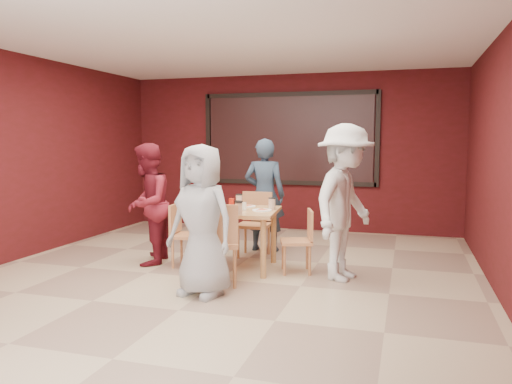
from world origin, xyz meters
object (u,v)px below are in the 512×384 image
(chair_left, at_px, (183,231))
(diner_left, at_px, (147,204))
(dining_table, at_px, (239,217))
(chair_front, at_px, (218,240))
(diner_front, at_px, (202,220))
(diner_right, at_px, (345,203))
(diner_back, at_px, (265,195))
(chair_right, at_px, (302,237))
(chair_back, at_px, (255,220))

(chair_left, bearing_deg, diner_left, -176.78)
(dining_table, xyz_separation_m, chair_front, (0.03, -0.79, -0.14))
(diner_front, relative_size, diner_right, 0.88)
(chair_left, xyz_separation_m, diner_front, (0.71, -1.05, 0.34))
(diner_back, bearing_deg, diner_front, 84.92)
(diner_front, bearing_deg, chair_right, 68.58)
(diner_front, height_order, diner_right, diner_right)
(diner_right, bearing_deg, chair_right, 91.42)
(dining_table, xyz_separation_m, diner_back, (0.02, 1.11, 0.16))
(dining_table, distance_m, diner_left, 1.24)
(diner_left, xyz_separation_m, diner_right, (2.57, 0.00, 0.11))
(dining_table, height_order, chair_back, dining_table)
(diner_left, relative_size, diner_right, 0.88)
(chair_left, height_order, diner_right, diner_right)
(diner_back, distance_m, diner_left, 1.74)
(chair_front, xyz_separation_m, diner_back, (-0.01, 1.90, 0.30))
(diner_front, distance_m, diner_back, 2.24)
(dining_table, relative_size, chair_front, 1.12)
(diner_left, bearing_deg, chair_right, 81.17)
(chair_back, height_order, diner_right, diner_right)
(chair_back, height_order, diner_front, diner_front)
(chair_back, height_order, diner_left, diner_left)
(dining_table, height_order, chair_left, dining_table)
(diner_back, bearing_deg, diner_left, 40.17)
(chair_right, bearing_deg, diner_front, -124.89)
(diner_left, bearing_deg, chair_left, 80.04)
(chair_right, distance_m, diner_left, 2.06)
(chair_back, distance_m, diner_left, 1.52)
(diner_front, relative_size, diner_back, 0.96)
(chair_right, bearing_deg, diner_left, -175.65)
(chair_back, xyz_separation_m, diner_back, (0.04, 0.34, 0.32))
(chair_back, xyz_separation_m, chair_right, (0.82, -0.72, -0.06))
(chair_front, height_order, diner_front, diner_front)
(chair_left, height_order, diner_left, diner_left)
(dining_table, height_order, chair_front, chair_front)
(dining_table, height_order, chair_right, dining_table)
(dining_table, xyz_separation_m, diner_right, (1.34, -0.10, 0.24))
(chair_front, relative_size, diner_left, 0.59)
(chair_back, bearing_deg, diner_front, -90.13)
(chair_front, bearing_deg, diner_front, -98.25)
(chair_left, xyz_separation_m, diner_right, (2.07, -0.02, 0.45))
(chair_left, bearing_deg, diner_back, 57.59)
(dining_table, distance_m, chair_front, 0.80)
(dining_table, distance_m, diner_back, 1.12)
(diner_left, height_order, diner_right, diner_right)
(chair_front, bearing_deg, diner_right, 27.61)
(chair_front, bearing_deg, diner_back, 90.18)
(diner_back, bearing_deg, dining_table, 84.98)
(chair_left, bearing_deg, chair_right, 4.72)
(chair_back, bearing_deg, diner_right, -32.58)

